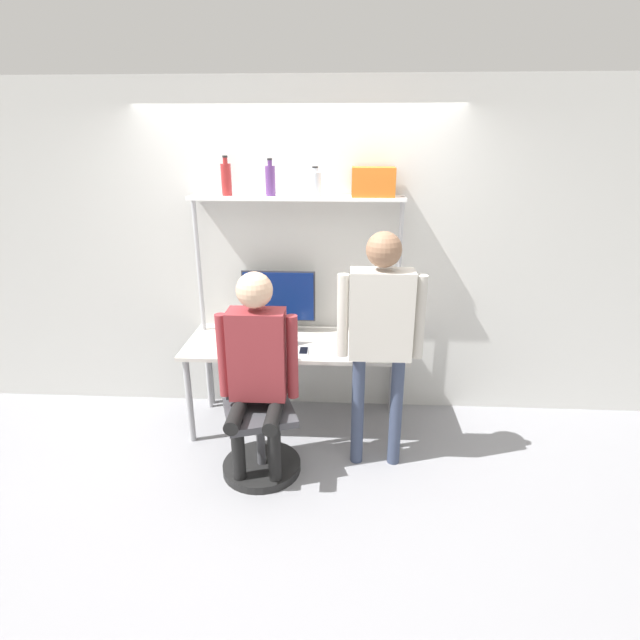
% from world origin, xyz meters
% --- Properties ---
extents(ground_plane, '(12.00, 12.00, 0.00)m').
position_xyz_m(ground_plane, '(0.00, 0.00, 0.00)').
color(ground_plane, gray).
extents(wall_back, '(8.00, 0.06, 2.70)m').
position_xyz_m(wall_back, '(0.00, 0.76, 1.35)').
color(wall_back, silver).
rests_on(wall_back, ground_plane).
extents(desk, '(1.73, 0.71, 0.74)m').
position_xyz_m(desk, '(0.00, 0.38, 0.67)').
color(desk, beige).
rests_on(desk, ground_plane).
extents(shelf_unit, '(1.64, 0.24, 1.84)m').
position_xyz_m(shelf_unit, '(0.00, 0.60, 1.54)').
color(shelf_unit, white).
rests_on(shelf_unit, ground_plane).
extents(monitor, '(0.59, 0.17, 0.52)m').
position_xyz_m(monitor, '(-0.16, 0.58, 1.03)').
color(monitor, '#333338').
rests_on(monitor, desk).
extents(laptop, '(0.30, 0.23, 0.23)m').
position_xyz_m(laptop, '(-0.17, 0.26, 0.81)').
color(laptop, '#333338').
rests_on(laptop, desk).
extents(cell_phone, '(0.07, 0.15, 0.01)m').
position_xyz_m(cell_phone, '(0.08, 0.19, 0.75)').
color(cell_phone, silver).
rests_on(cell_phone, desk).
extents(office_chair, '(0.58, 0.58, 0.95)m').
position_xyz_m(office_chair, '(-0.21, -0.22, 0.30)').
color(office_chair, black).
rests_on(office_chair, ground_plane).
extents(person_seated, '(0.55, 0.48, 1.47)m').
position_xyz_m(person_seated, '(-0.20, -0.27, 0.88)').
color(person_seated, black).
rests_on(person_seated, ground_plane).
extents(person_standing, '(0.59, 0.23, 1.71)m').
position_xyz_m(person_standing, '(0.62, -0.11, 1.10)').
color(person_standing, '#38425B').
rests_on(person_standing, ground_plane).
extents(bottle_red, '(0.08, 0.08, 0.29)m').
position_xyz_m(bottle_red, '(-0.53, 0.60, 1.97)').
color(bottle_red, maroon).
rests_on(bottle_red, shelf_unit).
extents(bottle_clear, '(0.09, 0.09, 0.22)m').
position_xyz_m(bottle_clear, '(0.14, 0.60, 1.94)').
color(bottle_clear, silver).
rests_on(bottle_clear, shelf_unit).
extents(bottle_purple, '(0.07, 0.07, 0.27)m').
position_xyz_m(bottle_purple, '(-0.20, 0.60, 1.96)').
color(bottle_purple, '#593372').
rests_on(bottle_purple, shelf_unit).
extents(storage_box, '(0.32, 0.20, 0.21)m').
position_xyz_m(storage_box, '(0.58, 0.60, 1.95)').
color(storage_box, '#D1661E').
rests_on(storage_box, shelf_unit).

